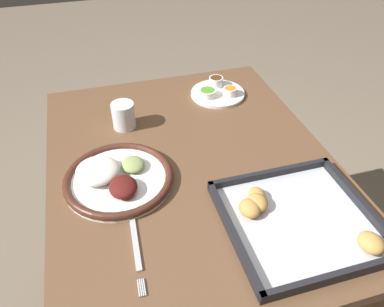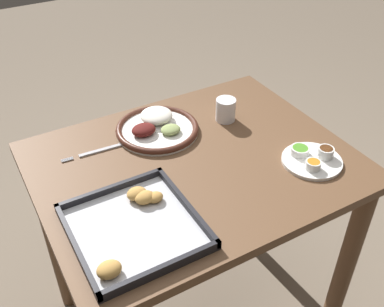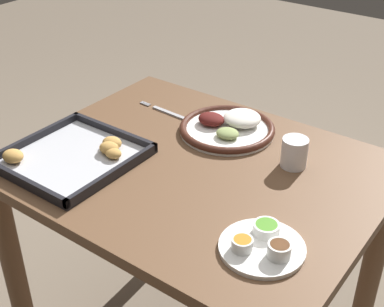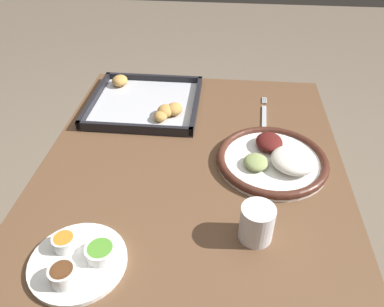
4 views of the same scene
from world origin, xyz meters
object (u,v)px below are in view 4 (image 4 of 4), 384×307
(dinner_plate, at_px, (274,159))
(drinking_cup, at_px, (257,223))
(fork, at_px, (264,120))
(baking_tray, at_px, (146,103))
(saucer_plate, at_px, (78,260))

(dinner_plate, xyz_separation_m, drinking_cup, (-0.23, 0.05, 0.02))
(fork, distance_m, drinking_cup, 0.42)
(fork, distance_m, baking_tray, 0.34)
(fork, relative_size, saucer_plate, 1.30)
(dinner_plate, distance_m, saucer_plate, 0.49)
(saucer_plate, relative_size, baking_tray, 0.56)
(saucer_plate, height_order, drinking_cup, drinking_cup)
(saucer_plate, height_order, baking_tray, saucer_plate)
(saucer_plate, distance_m, baking_tray, 0.56)
(dinner_plate, relative_size, saucer_plate, 1.51)
(fork, bearing_deg, saucer_plate, 148.28)
(dinner_plate, bearing_deg, baking_tray, 56.38)
(fork, relative_size, baking_tray, 0.73)
(baking_tray, bearing_deg, dinner_plate, -123.62)
(fork, bearing_deg, baking_tray, 85.41)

